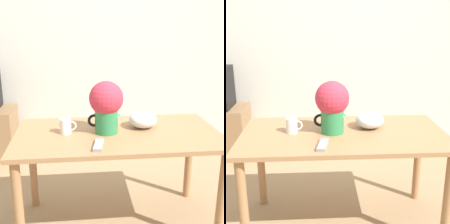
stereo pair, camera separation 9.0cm
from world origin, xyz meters
The scene contains 6 objects.
wall_back centered at (0.00, 1.94, 1.30)m, with size 8.00×0.05×2.60m.
table centered at (-0.11, 0.17, 0.63)m, with size 1.42×0.75×0.74m.
flower_vase centered at (-0.19, 0.18, 0.94)m, with size 0.25×0.23×0.36m.
coffee_mug centered at (-0.47, 0.20, 0.79)m, with size 0.12×0.08×0.10m.
white_bowl centered at (0.08, 0.26, 0.79)m, with size 0.21×0.21×0.12m.
remote_control centered at (-0.26, -0.06, 0.75)m, with size 0.08×0.19×0.02m.
Camera 1 is at (-0.37, -1.84, 1.50)m, focal length 50.00 mm.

